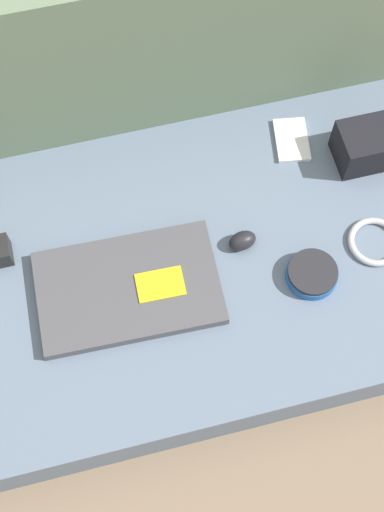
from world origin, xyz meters
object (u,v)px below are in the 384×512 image
Objects in this scene: computer_mouse at (242,241)px; phone_black at (292,140)px; charger_brick at (0,251)px; camera_pouch at (365,146)px; laptop at (129,288)px; speaker_puck at (312,274)px.

computer_mouse reaches higher than phone_black.
charger_brick is at bearing -160.01° from phone_black.
phone_black is 1.03× the size of camera_pouch.
laptop is at bearing -30.05° from charger_brick.
speaker_puck is 1.93× the size of charger_brick.
laptop is at bearing -161.62° from camera_pouch.
charger_brick reaches higher than computer_mouse.
phone_black is at bearing 150.81° from camera_pouch.
computer_mouse is 0.61× the size of speaker_puck.
computer_mouse is (0.24, 0.04, 0.01)m from laptop.
laptop is 5.76× the size of computer_mouse.
charger_brick reaches higher than laptop.
phone_black is at bearing 79.72° from speaker_puck.
phone_black is 2.23× the size of charger_brick.
laptop is 0.26m from charger_brick.
charger_brick reaches higher than speaker_puck.
laptop is at bearing -138.93° from phone_black.
speaker_puck is 0.30m from camera_pouch.
charger_brick is at bearing 160.18° from computer_mouse.
charger_brick is at bearing -176.55° from camera_pouch.
camera_pouch is at bearing 3.45° from charger_brick.
charger_brick is (-0.46, 0.09, 0.00)m from computer_mouse.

